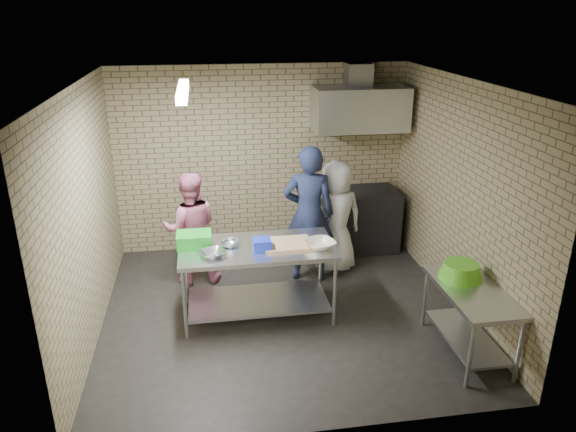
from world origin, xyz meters
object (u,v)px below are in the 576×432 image
at_px(blue_tub, 262,244).
at_px(bottle_green, 386,111).
at_px(woman_pink, 191,228).
at_px(side_counter, 468,321).
at_px(stove, 355,220).
at_px(green_crate, 194,240).
at_px(bottle_red, 359,111).
at_px(green_basin, 461,271).
at_px(woman_white, 335,217).
at_px(man_navy, 309,214).
at_px(prep_table, 258,281).

relative_size(blue_tub, bottle_green, 1.31).
bearing_deg(woman_pink, side_counter, 142.28).
bearing_deg(stove, green_crate, -146.80).
relative_size(blue_tub, bottle_red, 1.09).
xyz_separation_m(side_counter, bottle_red, (-0.40, 2.99, 1.65)).
relative_size(green_basin, woman_white, 0.30).
distance_m(bottle_green, woman_pink, 3.26).
height_order(stove, man_navy, man_navy).
distance_m(bottle_red, woman_pink, 2.92).
distance_m(bottle_green, woman_white, 1.78).
xyz_separation_m(bottle_green, woman_pink, (-2.86, -0.92, -1.26)).
xyz_separation_m(stove, man_navy, (-0.88, -0.84, 0.47)).
height_order(stove, blue_tub, blue_tub).
relative_size(side_counter, green_basin, 2.61).
height_order(bottle_red, woman_pink, bottle_red).
relative_size(green_crate, man_navy, 0.21).
relative_size(prep_table, bottle_green, 11.77).
xyz_separation_m(green_basin, woman_white, (-0.90, 1.86, -0.06)).
relative_size(blue_tub, woman_white, 0.13).
bearing_deg(bottle_green, side_counter, -90.00).
bearing_deg(green_crate, bottle_green, 32.41).
height_order(prep_table, bottle_red, bottle_red).
relative_size(green_crate, green_basin, 0.85).
xyz_separation_m(man_navy, woman_white, (0.41, 0.20, -0.14)).
distance_m(side_counter, green_crate, 3.10).
bearing_deg(bottle_red, bottle_green, 0.00).
bearing_deg(woman_pink, bottle_green, -163.89).
relative_size(blue_tub, man_navy, 0.11).
distance_m(side_counter, bottle_green, 3.41).
relative_size(side_counter, bottle_red, 6.67).
bearing_deg(bottle_red, green_basin, -82.10).
xyz_separation_m(prep_table, bottle_red, (1.69, 1.89, 1.59)).
xyz_separation_m(stove, blue_tub, (-1.59, -1.75, 0.50)).
distance_m(prep_table, bottle_red, 3.00).
distance_m(green_basin, woman_white, 2.07).
distance_m(green_basin, man_navy, 2.12).
relative_size(blue_tub, green_basin, 0.43).
relative_size(green_basin, bottle_green, 3.07).
relative_size(green_basin, bottle_red, 2.56).
height_order(blue_tub, bottle_red, bottle_red).
distance_m(blue_tub, green_basin, 2.16).
xyz_separation_m(blue_tub, bottle_red, (1.64, 1.99, 1.08)).
bearing_deg(woman_white, bottle_red, -129.05).
xyz_separation_m(prep_table, woman_pink, (-0.76, 0.97, 0.31)).
relative_size(bottle_green, woman_white, 0.10).
distance_m(prep_table, bottle_green, 3.23).
xyz_separation_m(side_counter, woman_white, (-0.92, 2.11, 0.40)).
xyz_separation_m(stove, green_crate, (-2.34, -1.53, 0.51)).
xyz_separation_m(bottle_red, woman_white, (-0.52, -0.88, -1.26)).
bearing_deg(green_basin, woman_pink, 147.37).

